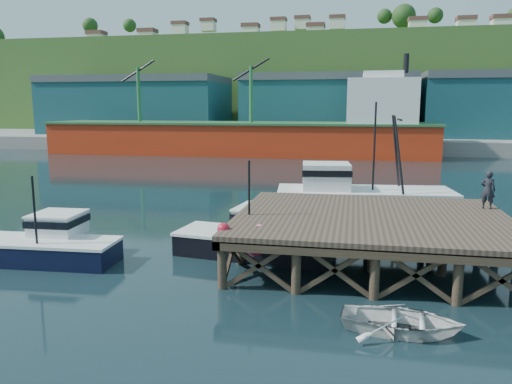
% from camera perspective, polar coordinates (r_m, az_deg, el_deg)
% --- Properties ---
extents(ground, '(300.00, 300.00, 0.00)m').
position_cam_1_polar(ground, '(23.94, -0.47, -7.05)').
color(ground, black).
rests_on(ground, ground).
extents(wharf, '(12.00, 10.00, 2.62)m').
position_cam_1_polar(wharf, '(22.83, 13.10, -3.12)').
color(wharf, brown).
rests_on(wharf, ground).
extents(far_quay, '(160.00, 40.00, 2.00)m').
position_cam_1_polar(far_quay, '(92.75, 8.33, 6.03)').
color(far_quay, gray).
rests_on(far_quay, ground).
extents(warehouse_left, '(32.00, 16.00, 9.00)m').
position_cam_1_polar(warehouse_left, '(96.00, -13.39, 9.28)').
color(warehouse_left, '#1A4B56').
rests_on(warehouse_left, far_quay).
extents(warehouse_mid, '(28.00, 16.00, 9.00)m').
position_cam_1_polar(warehouse_mid, '(87.57, 8.25, 9.42)').
color(warehouse_mid, '#1A4B56').
rests_on(warehouse_mid, far_quay).
extents(cargo_ship, '(55.50, 10.00, 13.75)m').
position_cam_1_polar(cargo_ship, '(71.74, 0.64, 6.91)').
color(cargo_ship, red).
rests_on(cargo_ship, ground).
extents(hillside, '(220.00, 50.00, 22.00)m').
position_cam_1_polar(hillside, '(122.60, 9.18, 11.58)').
color(hillside, '#2D511E').
rests_on(hillside, ground).
extents(boat_navy, '(6.53, 3.59, 4.02)m').
position_cam_1_polar(boat_navy, '(24.53, -22.56, -5.45)').
color(boat_navy, black).
rests_on(boat_navy, ground).
extents(boat_black, '(7.69, 6.41, 4.56)m').
position_cam_1_polar(boat_black, '(23.70, 0.10, -5.13)').
color(boat_black, black).
rests_on(boat_black, ground).
extents(trawler, '(11.07, 4.93, 7.19)m').
position_cam_1_polar(trawler, '(31.67, 11.85, -0.34)').
color(trawler, beige).
rests_on(trawler, ground).
extents(dinghy, '(3.92, 2.96, 0.77)m').
position_cam_1_polar(dinghy, '(16.57, 16.33, -13.94)').
color(dinghy, silver).
rests_on(dinghy, ground).
extents(dockworker, '(0.76, 0.60, 1.80)m').
position_cam_1_polar(dockworker, '(26.01, 24.98, 0.22)').
color(dockworker, black).
rests_on(dockworker, wharf).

